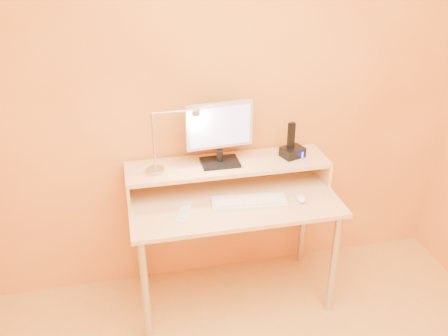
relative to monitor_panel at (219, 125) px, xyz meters
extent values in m
cube|color=#F9AA47|center=(0.05, 0.16, 0.13)|extent=(3.00, 0.04, 2.50)
cylinder|color=#BABABB|center=(-0.50, -0.41, -0.77)|extent=(0.04, 0.04, 0.69)
cylinder|color=#BABABB|center=(0.60, -0.41, -0.77)|extent=(0.04, 0.04, 0.69)
cylinder|color=#BABABB|center=(-0.50, 0.09, -0.77)|extent=(0.04, 0.04, 0.69)
cylinder|color=#BABABB|center=(0.60, 0.09, -0.77)|extent=(0.04, 0.04, 0.69)
cube|color=#E8B47C|center=(0.05, -0.16, -0.41)|extent=(1.20, 0.60, 0.02)
cube|color=#E8B47C|center=(-0.54, -0.01, -0.33)|extent=(0.02, 0.30, 0.14)
cube|color=#E8B47C|center=(0.64, -0.01, -0.33)|extent=(0.02, 0.30, 0.14)
cube|color=#E8B47C|center=(0.05, -0.01, -0.25)|extent=(1.20, 0.30, 0.02)
cube|color=black|center=(0.00, -0.01, -0.23)|extent=(0.22, 0.16, 0.02)
cylinder|color=black|center=(0.00, -0.01, -0.19)|extent=(0.04, 0.04, 0.07)
cube|color=silver|center=(0.00, 0.00, 0.00)|extent=(0.39, 0.07, 0.27)
cube|color=black|center=(0.00, 0.02, 0.00)|extent=(0.35, 0.04, 0.23)
cube|color=#B6B7E6|center=(0.00, -0.02, 0.00)|extent=(0.35, 0.04, 0.23)
cylinder|color=#BABABB|center=(-0.38, -0.04, -0.23)|extent=(0.10, 0.10, 0.02)
cylinder|color=#BABABB|center=(-0.38, -0.04, -0.05)|extent=(0.01, 0.01, 0.33)
cylinder|color=#BABABB|center=(-0.26, -0.04, 0.12)|extent=(0.24, 0.01, 0.01)
cylinder|color=#BABABB|center=(-0.14, -0.04, 0.10)|extent=(0.04, 0.04, 0.03)
cylinder|color=#FFEAC6|center=(-0.14, -0.04, 0.09)|extent=(0.03, 0.03, 0.00)
cube|color=black|center=(0.45, -0.01, -0.21)|extent=(0.15, 0.14, 0.06)
cube|color=black|center=(0.43, -0.01, -0.10)|extent=(0.05, 0.04, 0.16)
cube|color=#192EF7|center=(0.49, -0.06, -0.21)|extent=(0.01, 0.00, 0.04)
cube|color=white|center=(0.12, -0.23, -0.39)|extent=(0.44, 0.18, 0.02)
ellipsoid|color=white|center=(0.42, -0.26, -0.38)|extent=(0.07, 0.10, 0.03)
cube|color=white|center=(-0.25, -0.25, -0.39)|extent=(0.11, 0.21, 0.02)
camera|label=1|loc=(-0.53, -2.50, 1.04)|focal=38.96mm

